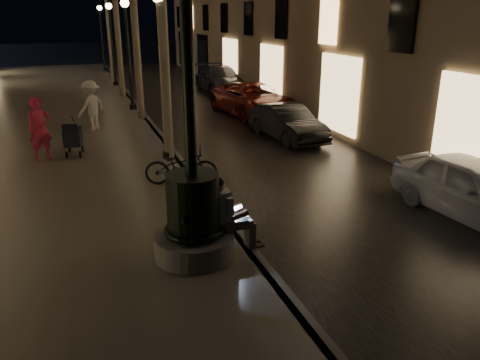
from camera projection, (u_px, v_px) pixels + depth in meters
name	position (u px, v px, depth m)	size (l,w,h in m)	color
ground	(143.00, 117.00, 20.18)	(120.00, 120.00, 0.00)	black
cobble_lane	(210.00, 113.00, 21.12)	(6.00, 45.00, 0.02)	black
promenade	(43.00, 122.00, 18.89)	(8.00, 45.00, 0.20)	#605D55
curb_strip	(143.00, 115.00, 20.14)	(0.25, 45.00, 0.20)	#59595B
fountain_lamppost	(193.00, 202.00, 7.91)	(1.40, 1.40, 5.21)	#59595B
seated_man_laptop	(228.00, 212.00, 8.19)	(1.02, 0.35, 1.39)	tan
lamp_curb_a	(162.00, 52.00, 12.78)	(0.36, 0.36, 4.81)	black
lamp_curb_b	(127.00, 38.00, 19.89)	(0.36, 0.36, 4.81)	black
lamp_curb_c	(111.00, 32.00, 27.00)	(0.36, 0.36, 4.81)	black
lamp_curb_d	(101.00, 28.00, 34.11)	(0.36, 0.36, 4.81)	black
stroller	(73.00, 137.00, 13.86)	(0.57, 1.13, 1.14)	black
car_front	(476.00, 189.00, 10.01)	(1.58, 3.94, 1.34)	#AAADB2
car_second	(287.00, 123.00, 16.43)	(1.29, 3.69, 1.22)	black
car_third	(253.00, 99.00, 20.41)	(2.31, 5.02, 1.39)	maroon
car_rear	(220.00, 79.00, 26.43)	(2.06, 5.08, 1.47)	#302F35
pedestrian_red	(40.00, 129.00, 13.36)	(0.66, 0.43, 1.82)	#D1294F
pedestrian_white	(91.00, 106.00, 16.79)	(1.16, 0.67, 1.80)	silver
bicycle	(181.00, 166.00, 11.54)	(0.62, 1.79, 0.94)	black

